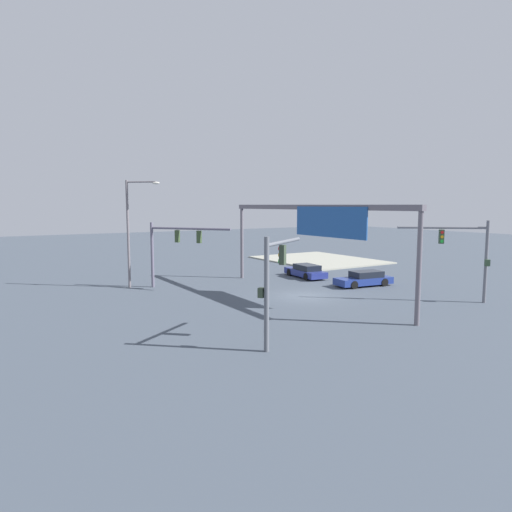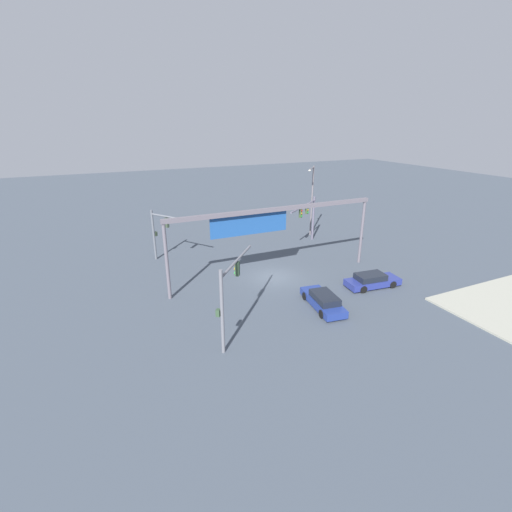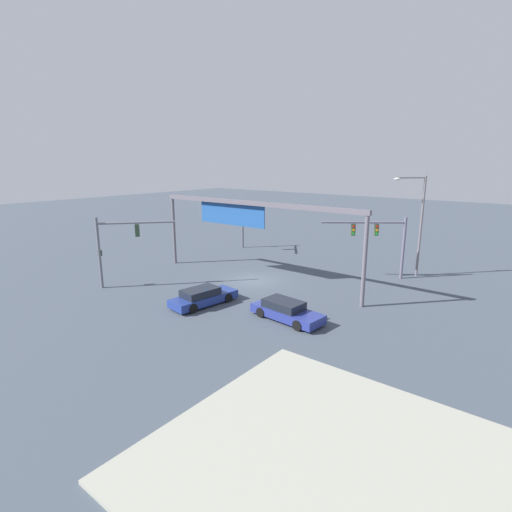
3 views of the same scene
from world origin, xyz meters
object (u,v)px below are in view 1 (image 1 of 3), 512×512
at_px(traffic_signal_near_corner, 466,248).
at_px(traffic_signal_cross_street, 173,242).
at_px(streetlamp_curved_arm, 132,226).
at_px(traffic_signal_opposite_side, 273,274).
at_px(sedan_car_waiting_far, 364,279).
at_px(sedan_car_approaching, 306,271).

relative_size(traffic_signal_near_corner, traffic_signal_cross_street, 0.98).
bearing_deg(streetlamp_curved_arm, traffic_signal_near_corner, -1.12).
bearing_deg(traffic_signal_near_corner, traffic_signal_opposite_side, 44.69).
bearing_deg(traffic_signal_opposite_side, traffic_signal_cross_street, 50.35).
distance_m(traffic_signal_near_corner, streetlamp_curved_arm, 24.52).
relative_size(traffic_signal_near_corner, streetlamp_curved_arm, 0.65).
xyz_separation_m(traffic_signal_near_corner, streetlamp_curved_arm, (17.21, 17.42, 1.25)).
relative_size(streetlamp_curved_arm, sedan_car_waiting_far, 1.70).
relative_size(traffic_signal_opposite_side, streetlamp_curved_arm, 0.61).
relative_size(traffic_signal_opposite_side, sedan_car_waiting_far, 1.04).
bearing_deg(traffic_signal_near_corner, traffic_signal_cross_street, -5.09).
bearing_deg(traffic_signal_cross_street, sedan_car_waiting_far, 25.49).
bearing_deg(streetlamp_curved_arm, sedan_car_approaching, 31.39).
distance_m(traffic_signal_cross_street, sedan_car_waiting_far, 15.66).
xyz_separation_m(traffic_signal_cross_street, sedan_car_waiting_far, (-7.07, -13.62, -3.10)).
xyz_separation_m(traffic_signal_opposite_side, sedan_car_approaching, (15.23, -13.83, -2.83)).
bearing_deg(traffic_signal_near_corner, sedan_car_approaching, -39.15).
bearing_deg(streetlamp_curved_arm, traffic_signal_opposite_side, -43.31).
distance_m(traffic_signal_opposite_side, traffic_signal_cross_street, 16.42).
height_order(traffic_signal_opposite_side, sedan_car_approaching, traffic_signal_opposite_side).
relative_size(traffic_signal_opposite_side, traffic_signal_cross_street, 0.92).
bearing_deg(traffic_signal_opposite_side, traffic_signal_near_corner, -29.97).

